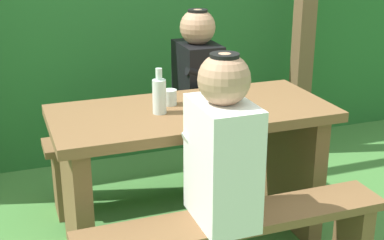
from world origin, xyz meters
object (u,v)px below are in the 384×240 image
at_px(picnic_table, 192,154).
at_px(bottle_left, 159,95).
at_px(cell_phone, 247,109).
at_px(person_white_shirt, 222,147).
at_px(person_black_coat, 198,74).
at_px(drinking_glass, 170,97).
at_px(bench_far, 161,150).

distance_m(picnic_table, bottle_left, 0.38).
height_order(bottle_left, cell_phone, bottle_left).
xyz_separation_m(person_white_shirt, person_black_coat, (0.30, 1.10, 0.00)).
bearing_deg(cell_phone, person_white_shirt, -142.91).
bearing_deg(picnic_table, person_white_shirt, -97.07).
bearing_deg(drinking_glass, person_black_coat, 54.53).
xyz_separation_m(picnic_table, bottle_left, (-0.17, -0.01, 0.34)).
distance_m(bench_far, bottle_left, 0.79).
bearing_deg(bottle_left, drinking_glass, 51.70).
bearing_deg(person_white_shirt, picnic_table, 82.93).
distance_m(drinking_glass, cell_phone, 0.40).
bearing_deg(picnic_table, bench_far, 90.00).
xyz_separation_m(bench_far, drinking_glass, (-0.09, -0.45, 0.48)).
distance_m(bench_far, person_white_shirt, 1.19).
bearing_deg(bottle_left, person_white_shirt, -79.01).
distance_m(person_white_shirt, cell_phone, 0.53).
xyz_separation_m(person_white_shirt, drinking_glass, (-0.02, 0.65, 0.02)).
bearing_deg(person_white_shirt, drinking_glass, 91.54).
relative_size(bottle_left, cell_phone, 1.60).
xyz_separation_m(drinking_glass, bottle_left, (-0.09, -0.11, 0.05)).
distance_m(bench_far, person_black_coat, 0.52).
distance_m(bottle_left, cell_phone, 0.44).
xyz_separation_m(person_white_shirt, bottle_left, (-0.10, 0.54, 0.07)).
bearing_deg(bench_far, cell_phone, -69.78).
bearing_deg(person_white_shirt, bench_far, 86.46).
bearing_deg(drinking_glass, picnic_table, -48.89).
xyz_separation_m(bench_far, person_white_shirt, (-0.07, -1.10, 0.46)).
relative_size(bench_far, person_black_coat, 1.95).
distance_m(person_white_shirt, drinking_glass, 0.65).
relative_size(person_white_shirt, cell_phone, 5.14).
height_order(person_white_shirt, person_black_coat, same).
xyz_separation_m(person_black_coat, cell_phone, (0.01, -0.67, -0.01)).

